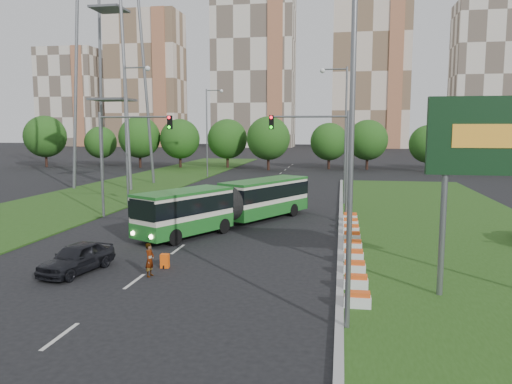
% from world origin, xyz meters
% --- Properties ---
extents(ground, '(360.00, 360.00, 0.00)m').
position_xyz_m(ground, '(0.00, 0.00, 0.00)').
color(ground, black).
rests_on(ground, ground).
extents(grass_median, '(14.00, 60.00, 0.15)m').
position_xyz_m(grass_median, '(13.00, 8.00, 0.07)').
color(grass_median, '#244915').
rests_on(grass_median, ground).
extents(median_kerb, '(0.30, 60.00, 0.18)m').
position_xyz_m(median_kerb, '(6.05, 8.00, 0.09)').
color(median_kerb, '#9B9B9B').
rests_on(median_kerb, ground).
extents(left_verge, '(12.00, 110.00, 0.10)m').
position_xyz_m(left_verge, '(-18.00, 25.00, 0.05)').
color(left_verge, '#244915').
rests_on(left_verge, ground).
extents(lane_markings, '(0.20, 100.00, 0.01)m').
position_xyz_m(lane_markings, '(-3.00, 20.00, 0.00)').
color(lane_markings, beige).
rests_on(lane_markings, ground).
extents(flower_planters, '(1.10, 18.10, 0.60)m').
position_xyz_m(flower_planters, '(6.70, 0.80, 0.45)').
color(flower_planters, silver).
rests_on(flower_planters, grass_median).
extents(billboard, '(6.00, 0.37, 8.00)m').
position_xyz_m(billboard, '(12.25, -6.00, 6.16)').
color(billboard, slate).
rests_on(billboard, ground).
extents(traffic_mast_median, '(5.76, 0.32, 8.00)m').
position_xyz_m(traffic_mast_median, '(4.78, 10.00, 5.35)').
color(traffic_mast_median, slate).
rests_on(traffic_mast_median, ground).
extents(traffic_mast_left, '(5.76, 0.32, 8.00)m').
position_xyz_m(traffic_mast_left, '(-10.38, 9.00, 5.35)').
color(traffic_mast_left, slate).
rests_on(traffic_mast_left, ground).
extents(street_lamps, '(36.00, 60.00, 12.00)m').
position_xyz_m(street_lamps, '(-3.00, 10.00, 6.00)').
color(street_lamps, slate).
rests_on(street_lamps, ground).
extents(tree_line, '(120.00, 8.00, 9.00)m').
position_xyz_m(tree_line, '(10.00, 55.00, 4.50)').
color(tree_line, '#1E4D14').
rests_on(tree_line, ground).
extents(apartment_tower_west, '(26.00, 15.00, 48.00)m').
position_xyz_m(apartment_tower_west, '(-65.00, 150.00, 24.00)').
color(apartment_tower_west, beige).
rests_on(apartment_tower_west, ground).
extents(apartment_tower_cwest, '(28.00, 15.00, 52.00)m').
position_xyz_m(apartment_tower_cwest, '(-25.00, 150.00, 26.00)').
color(apartment_tower_cwest, beige).
rests_on(apartment_tower_cwest, ground).
extents(apartment_tower_ceast, '(25.00, 15.00, 50.00)m').
position_xyz_m(apartment_tower_ceast, '(15.00, 150.00, 25.00)').
color(apartment_tower_ceast, beige).
rests_on(apartment_tower_ceast, ground).
extents(apartment_tower_east, '(27.00, 15.00, 47.00)m').
position_xyz_m(apartment_tower_east, '(55.00, 150.00, 23.50)').
color(apartment_tower_east, beige).
rests_on(apartment_tower_east, ground).
extents(midrise_west, '(22.00, 14.00, 36.00)m').
position_xyz_m(midrise_west, '(-95.00, 150.00, 18.00)').
color(midrise_west, beige).
rests_on(midrise_west, ground).
extents(articulated_bus, '(2.44, 15.67, 2.58)m').
position_xyz_m(articulated_bus, '(-1.75, 7.10, 1.58)').
color(articulated_bus, beige).
rests_on(articulated_bus, ground).
extents(car_left_near, '(2.43, 4.38, 1.41)m').
position_xyz_m(car_left_near, '(-6.25, -5.13, 0.71)').
color(car_left_near, black).
rests_on(car_left_near, ground).
extents(car_left_far, '(1.73, 4.49, 1.46)m').
position_xyz_m(car_left_far, '(-7.55, 13.00, 0.73)').
color(car_left_far, black).
rests_on(car_left_far, ground).
extents(pedestrian, '(0.42, 0.60, 1.57)m').
position_xyz_m(pedestrian, '(-2.60, -5.16, 0.78)').
color(pedestrian, gray).
rests_on(pedestrian, ground).
extents(shopping_trolley, '(0.40, 0.42, 0.68)m').
position_xyz_m(shopping_trolley, '(-2.42, -3.68, 0.34)').
color(shopping_trolley, '#FF5A0D').
rests_on(shopping_trolley, ground).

